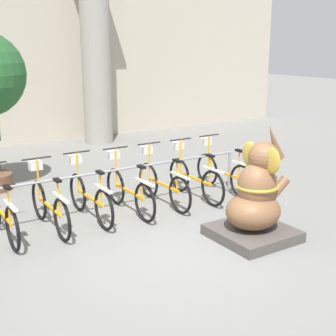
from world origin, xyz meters
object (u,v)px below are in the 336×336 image
(bicycle_7, at_px, (194,177))
(bicycle_8, at_px, (222,171))
(bicycle_3, at_px, (49,204))
(bicycle_6, at_px, (162,183))
(bicycle_2, at_px, (2,212))
(bicycle_4, at_px, (89,196))
(bicycle_5, at_px, (128,189))
(elephant_statue, at_px, (256,201))

(bicycle_7, height_order, bicycle_8, same)
(bicycle_3, xyz_separation_m, bicycle_6, (2.13, 0.03, 0.00))
(bicycle_3, bearing_deg, bicycle_6, 0.71)
(bicycle_2, bearing_deg, bicycle_4, 0.62)
(bicycle_3, height_order, bicycle_4, same)
(bicycle_4, relative_size, bicycle_6, 1.00)
(bicycle_2, distance_m, bicycle_4, 1.42)
(bicycle_3, relative_size, bicycle_8, 1.00)
(bicycle_8, bearing_deg, bicycle_2, 180.00)
(bicycle_2, distance_m, bicycle_7, 3.54)
(bicycle_4, relative_size, bicycle_7, 1.00)
(bicycle_2, height_order, bicycle_3, same)
(bicycle_7, bearing_deg, bicycle_8, 1.82)
(bicycle_3, bearing_deg, bicycle_4, 4.68)
(bicycle_5, bearing_deg, bicycle_7, 0.67)
(bicycle_2, xyz_separation_m, elephant_statue, (3.20, -2.07, 0.18))
(bicycle_6, height_order, elephant_statue, elephant_statue)
(bicycle_8, relative_size, elephant_statue, 1.01)
(bicycle_2, distance_m, bicycle_8, 4.25)
(bicycle_3, bearing_deg, elephant_statue, -39.17)
(bicycle_6, relative_size, bicycle_7, 1.00)
(bicycle_3, xyz_separation_m, bicycle_4, (0.71, 0.06, 0.00))
(bicycle_2, distance_m, elephant_statue, 3.81)
(bicycle_2, xyz_separation_m, bicycle_3, (0.71, -0.04, 0.00))
(bicycle_3, height_order, elephant_statue, elephant_statue)
(bicycle_4, xyz_separation_m, bicycle_5, (0.71, -0.05, 0.00))
(bicycle_7, bearing_deg, bicycle_2, 179.63)
(bicycle_4, bearing_deg, bicycle_7, -1.02)
(bicycle_2, distance_m, bicycle_5, 2.13)
(bicycle_7, bearing_deg, elephant_statue, -99.65)
(bicycle_4, distance_m, elephant_statue, 2.75)
(elephant_statue, bearing_deg, bicycle_5, 117.78)
(bicycle_5, bearing_deg, bicycle_4, 175.60)
(bicycle_4, xyz_separation_m, bicycle_6, (1.42, -0.03, 0.00))
(bicycle_4, height_order, elephant_statue, elephant_statue)
(bicycle_3, bearing_deg, bicycle_8, 0.69)
(bicycle_3, height_order, bicycle_8, same)
(bicycle_7, xyz_separation_m, elephant_statue, (-0.35, -2.05, 0.18))
(bicycle_8, bearing_deg, elephant_statue, -117.06)
(bicycle_3, distance_m, elephant_statue, 3.21)
(bicycle_7, bearing_deg, bicycle_5, -179.33)
(bicycle_7, relative_size, elephant_statue, 1.01)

